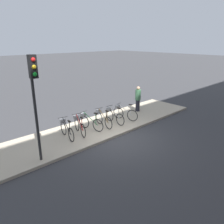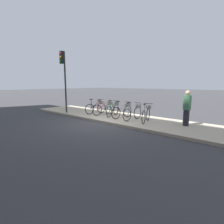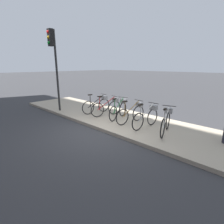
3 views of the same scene
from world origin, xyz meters
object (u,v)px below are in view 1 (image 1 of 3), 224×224
object	(u,v)px
parked_bicycle_0	(66,129)
parked_bicycle_2	(89,121)
parked_bicycle_3	(103,118)
parked_bicycle_4	(114,115)
traffic_light	(34,88)
parked_bicycle_1	(79,125)
parked_bicycle_5	(124,112)
pedestrian	(138,98)

from	to	relation	value
parked_bicycle_0	parked_bicycle_2	size ratio (longest dim) A/B	1.01
parked_bicycle_3	parked_bicycle_4	bearing A→B (deg)	-4.49
traffic_light	parked_bicycle_4	bearing A→B (deg)	12.72
parked_bicycle_3	parked_bicycle_1	bearing A→B (deg)	178.04
parked_bicycle_5	pedestrian	xyz separation A→B (m)	(1.73, 0.47, 0.40)
parked_bicycle_4	pedestrian	world-z (taller)	pedestrian
parked_bicycle_0	parked_bicycle_4	distance (m)	2.86
parked_bicycle_5	traffic_light	distance (m)	5.94
parked_bicycle_0	parked_bicycle_5	size ratio (longest dim) A/B	1.03
parked_bicycle_1	parked_bicycle_2	bearing A→B (deg)	4.45
parked_bicycle_1	traffic_light	distance (m)	3.57
parked_bicycle_2	parked_bicycle_3	distance (m)	0.79
parked_bicycle_1	parked_bicycle_2	world-z (taller)	same
parked_bicycle_1	pedestrian	distance (m)	4.67
parked_bicycle_0	parked_bicycle_1	size ratio (longest dim) A/B	1.02
parked_bicycle_1	pedestrian	bearing A→B (deg)	4.24
pedestrian	parked_bicycle_2	bearing A→B (deg)	-175.80
parked_bicycle_2	parked_bicycle_4	size ratio (longest dim) A/B	0.98
parked_bicycle_3	parked_bicycle_5	distance (m)	1.49
parked_bicycle_0	pedestrian	world-z (taller)	pedestrian
parked_bicycle_4	parked_bicycle_0	bearing A→B (deg)	177.69
parked_bicycle_4	traffic_light	xyz separation A→B (m)	(-4.61, -1.04, 2.32)
parked_bicycle_2	parked_bicycle_4	xyz separation A→B (m)	(1.51, -0.16, 0.00)
parked_bicycle_1	parked_bicycle_3	size ratio (longest dim) A/B	0.97
parked_bicycle_2	parked_bicycle_5	xyz separation A→B (m)	(2.27, -0.17, 0.00)
parked_bicycle_0	parked_bicycle_5	xyz separation A→B (m)	(3.62, -0.13, 0.00)
parked_bicycle_1	parked_bicycle_3	bearing A→B (deg)	-1.96
pedestrian	traffic_light	world-z (taller)	traffic_light
parked_bicycle_4	parked_bicycle_5	distance (m)	0.76
parked_bicycle_2	pedestrian	bearing A→B (deg)	4.20
parked_bicycle_1	pedestrian	xyz separation A→B (m)	(4.64, 0.34, 0.40)
parked_bicycle_2	traffic_light	size ratio (longest dim) A/B	0.39
parked_bicycle_4	parked_bicycle_1	bearing A→B (deg)	177.19
parked_bicycle_0	parked_bicycle_3	world-z (taller)	same
parked_bicycle_0	traffic_light	size ratio (longest dim) A/B	0.39
parked_bicycle_3	traffic_light	bearing A→B (deg)	-164.23
parked_bicycle_0	parked_bicycle_5	distance (m)	3.62
parked_bicycle_4	parked_bicycle_5	bearing A→B (deg)	-1.34
parked_bicycle_5	parked_bicycle_4	bearing A→B (deg)	178.66
traffic_light	pedestrian	bearing A→B (deg)	11.85
parked_bicycle_1	parked_bicycle_5	world-z (taller)	same
parked_bicycle_2	parked_bicycle_0	bearing A→B (deg)	-178.28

